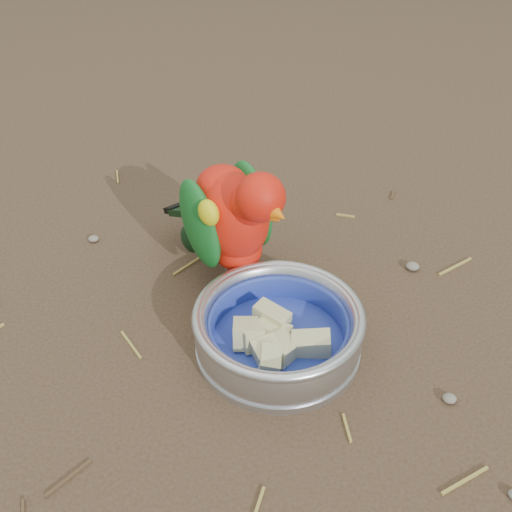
# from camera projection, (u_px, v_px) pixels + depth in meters

# --- Properties ---
(ground) EXTENTS (60.00, 60.00, 0.00)m
(ground) POSITION_uv_depth(u_px,v_px,m) (224.00, 357.00, 0.69)
(ground) COLOR #433022
(food_bowl) EXTENTS (0.20, 0.20, 0.02)m
(food_bowl) POSITION_uv_depth(u_px,v_px,m) (278.00, 344.00, 0.70)
(food_bowl) COLOR #B2B2BA
(food_bowl) RESTS_ON ground
(bowl_wall) EXTENTS (0.20, 0.20, 0.04)m
(bowl_wall) POSITION_uv_depth(u_px,v_px,m) (278.00, 326.00, 0.68)
(bowl_wall) COLOR #B2B2BA
(bowl_wall) RESTS_ON food_bowl
(fruit_wedges) EXTENTS (0.12, 0.12, 0.03)m
(fruit_wedges) POSITION_uv_depth(u_px,v_px,m) (278.00, 330.00, 0.69)
(fruit_wedges) COLOR #C3BE84
(fruit_wedges) RESTS_ON food_bowl
(lory_parrot) EXTENTS (0.24, 0.25, 0.19)m
(lory_parrot) POSITION_uv_depth(u_px,v_px,m) (233.00, 227.00, 0.75)
(lory_parrot) COLOR red
(lory_parrot) RESTS_ON ground
(ground_debris) EXTENTS (0.90, 0.80, 0.01)m
(ground_debris) POSITION_uv_depth(u_px,v_px,m) (245.00, 323.00, 0.74)
(ground_debris) COLOR olive
(ground_debris) RESTS_ON ground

